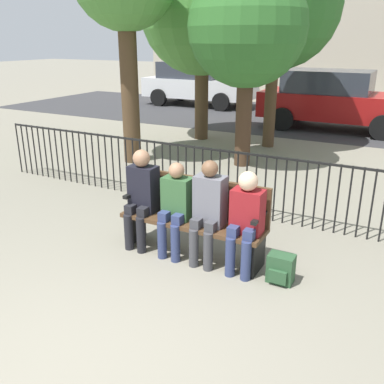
# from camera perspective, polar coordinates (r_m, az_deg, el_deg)

# --- Properties ---
(ground_plane) EXTENTS (80.00, 80.00, 0.00)m
(ground_plane) POSITION_cam_1_polar(r_m,az_deg,el_deg) (3.70, -18.18, -22.78)
(ground_plane) COLOR gray
(park_bench) EXTENTS (1.74, 0.45, 0.92)m
(park_bench) POSITION_cam_1_polar(r_m,az_deg,el_deg) (5.03, 0.43, -3.01)
(park_bench) COLOR #4C331E
(park_bench) RESTS_ON ground
(seated_person_0) EXTENTS (0.34, 0.39, 1.22)m
(seated_person_0) POSITION_cam_1_polar(r_m,az_deg,el_deg) (5.18, -6.75, -0.23)
(seated_person_0) COLOR black
(seated_person_0) RESTS_ON ground
(seated_person_1) EXTENTS (0.34, 0.39, 1.13)m
(seated_person_1) POSITION_cam_1_polar(r_m,az_deg,el_deg) (4.96, -2.21, -1.73)
(seated_person_1) COLOR navy
(seated_person_1) RESTS_ON ground
(seated_person_2) EXTENTS (0.34, 0.39, 1.21)m
(seated_person_2) POSITION_cam_1_polar(r_m,az_deg,el_deg) (4.76, 2.17, -2.11)
(seated_person_2) COLOR #3D3D42
(seated_person_2) RESTS_ON ground
(seated_person_3) EXTENTS (0.34, 0.39, 1.15)m
(seated_person_3) POSITION_cam_1_polar(r_m,az_deg,el_deg) (4.61, 7.14, -3.33)
(seated_person_3) COLOR navy
(seated_person_3) RESTS_ON ground
(backpack) EXTENTS (0.27, 0.22, 0.31)m
(backpack) POSITION_cam_1_polar(r_m,az_deg,el_deg) (4.67, 11.73, -10.00)
(backpack) COLOR #284C2D
(backpack) RESTS_ON ground
(fence_railing) EXTENTS (9.01, 0.03, 0.95)m
(fence_railing) POSITION_cam_1_polar(r_m,az_deg,el_deg) (6.17, 6.10, 1.90)
(fence_railing) COLOR black
(fence_railing) RESTS_ON ground
(tree_0) EXTENTS (2.80, 2.80, 4.55)m
(tree_0) POSITION_cam_1_polar(r_m,az_deg,el_deg) (10.23, 11.20, 23.33)
(tree_0) COLOR #4C3823
(tree_0) RESTS_ON ground
(tree_2) EXTENTS (2.23, 2.23, 3.76)m
(tree_2) POSITION_cam_1_polar(r_m,az_deg,el_deg) (8.51, 7.38, 20.83)
(tree_2) COLOR #422D1E
(tree_2) RESTS_ON ground
(tree_3) EXTENTS (2.92, 2.92, 4.49)m
(tree_3) POSITION_cam_1_polar(r_m,az_deg,el_deg) (10.91, 1.36, 22.77)
(tree_3) COLOR #4C3823
(tree_3) RESTS_ON ground
(street_surface) EXTENTS (24.00, 6.00, 0.01)m
(street_surface) POSITION_cam_1_polar(r_m,az_deg,el_deg) (14.14, 19.05, 8.81)
(street_surface) COLOR #333335
(street_surface) RESTS_ON ground
(parked_car_0) EXTENTS (4.20, 1.94, 1.62)m
(parked_car_0) POSITION_cam_1_polar(r_m,az_deg,el_deg) (16.81, 0.73, 14.34)
(parked_car_0) COLOR silver
(parked_car_0) RESTS_ON ground
(parked_car_2) EXTENTS (4.20, 1.94, 1.62)m
(parked_car_2) POSITION_cam_1_polar(r_m,az_deg,el_deg) (12.86, 18.49, 11.66)
(parked_car_2) COLOR maroon
(parked_car_2) RESTS_ON ground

